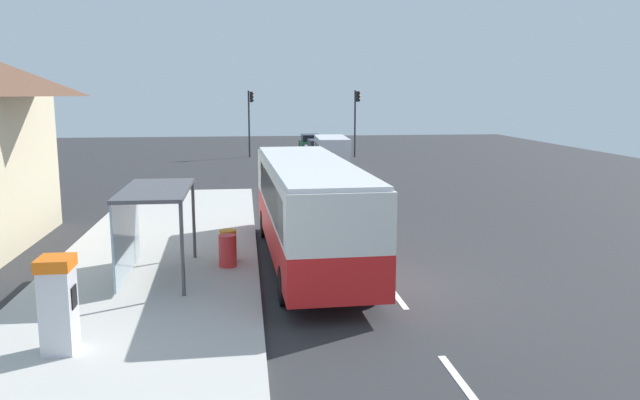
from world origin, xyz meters
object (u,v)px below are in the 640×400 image
white_van (332,151)px  sedan_near (319,149)px  ticket_machine (58,304)px  bus_shelter (145,209)px  bus (309,206)px  traffic_light_near_side (356,113)px  traffic_light_far_side (250,113)px  recycling_bin_orange (228,245)px  sedan_far (310,142)px  recycling_bin_red (228,251)px

white_van → sedan_near: white_van is taller
ticket_machine → bus_shelter: 5.33m
bus → ticket_machine: (-5.66, -6.55, -0.67)m
traffic_light_near_side → traffic_light_far_side: (-8.60, 0.80, -0.02)m
bus_shelter → recycling_bin_orange: bearing=33.3°
white_van → traffic_light_far_side: traffic_light_far_side is taller
traffic_light_near_side → bus_shelter: size_ratio=1.35×
traffic_light_near_side → traffic_light_far_side: bearing=174.7°
sedan_near → traffic_light_far_side: traffic_light_far_side is taller
sedan_far → traffic_light_far_side: bearing=-139.7°
ticket_machine → traffic_light_near_side: 40.95m
sedan_near → traffic_light_far_side: (-5.41, 1.82, 2.76)m
recycling_bin_orange → bus_shelter: (-2.21, -1.45, 1.44)m
ticket_machine → traffic_light_near_side: traffic_light_near_side is taller
white_van → sedan_near: (0.10, 8.16, -0.55)m
recycling_bin_orange → traffic_light_far_side: size_ratio=0.18×
bus_shelter → white_van: bearing=70.6°
traffic_light_far_side → traffic_light_near_side: bearing=-5.3°
recycling_bin_red → traffic_light_far_side: (1.10, 33.68, 2.89)m
white_van → sedan_near: size_ratio=1.19×
recycling_bin_orange → traffic_light_near_side: (9.70, 32.18, 2.91)m
traffic_light_near_side → sedan_far: bearing=120.7°
sedan_near → bus_shelter: size_ratio=1.11×
white_van → bus_shelter: size_ratio=1.32×
bus → bus_shelter: bearing=-163.6°
ticket_machine → sedan_far: bearing=77.7°
sedan_near → bus_shelter: 33.78m
white_van → traffic_light_far_side: size_ratio=0.98×
white_van → recycling_bin_red: (-6.40, -23.70, -0.69)m
sedan_near → recycling_bin_orange: bearing=-101.8°
ticket_machine → recycling_bin_orange: size_ratio=2.04×
bus → traffic_light_far_side: (-1.39, 33.05, 1.71)m
recycling_bin_red → traffic_light_near_side: (9.70, 32.88, 2.91)m
traffic_light_far_side → sedan_far: bearing=40.3°
recycling_bin_red → ticket_machine: bearing=-118.2°
white_van → bus_shelter: bus_shelter is taller
sedan_near → ticket_machine: ticket_machine is taller
recycling_bin_red → bus_shelter: bearing=-161.2°
recycling_bin_orange → traffic_light_far_side: 33.13m
sedan_near → traffic_light_near_side: size_ratio=0.82×
recycling_bin_red → traffic_light_far_side: size_ratio=0.18×
ticket_machine → recycling_bin_red: ticket_machine is taller
sedan_near → sedan_far: size_ratio=1.01×
sedan_far → ticket_machine: size_ratio=2.28×
recycling_bin_orange → traffic_light_near_side: size_ratio=0.18×
recycling_bin_orange → traffic_light_near_side: bearing=73.2°
ticket_machine → white_van: bearing=72.1°
sedan_far → bus_shelter: bearing=-102.6°
bus → bus_shelter: 4.91m
white_van → recycling_bin_orange: white_van is taller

